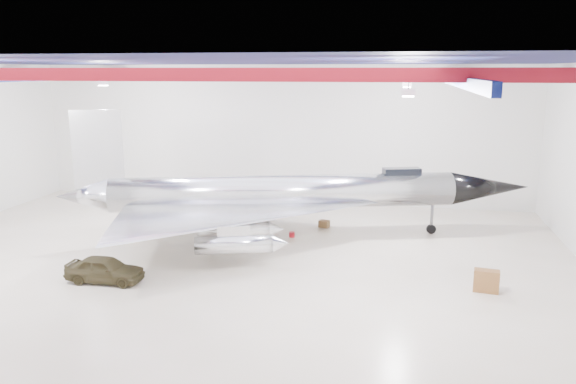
# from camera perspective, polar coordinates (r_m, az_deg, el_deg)

# --- Properties ---
(floor) EXTENTS (40.00, 40.00, 0.00)m
(floor) POSITION_cam_1_polar(r_m,az_deg,el_deg) (32.47, -6.81, -6.79)
(floor) COLOR #C3B49B
(floor) RESTS_ON ground
(wall_back) EXTENTS (40.00, 0.00, 40.00)m
(wall_back) POSITION_cam_1_polar(r_m,az_deg,el_deg) (45.45, -1.06, 5.89)
(wall_back) COLOR silver
(wall_back) RESTS_ON floor
(ceiling) EXTENTS (40.00, 40.00, 0.00)m
(ceiling) POSITION_cam_1_polar(r_m,az_deg,el_deg) (30.70, -7.34, 13.00)
(ceiling) COLOR #0A0F38
(ceiling) RESTS_ON wall_back
(ceiling_structure) EXTENTS (39.50, 29.50, 1.08)m
(ceiling_structure) POSITION_cam_1_polar(r_m,az_deg,el_deg) (30.70, -7.31, 11.74)
(ceiling_structure) COLOR maroon
(ceiling_structure) RESTS_ON ceiling
(jet_aircraft) EXTENTS (29.52, 21.56, 8.25)m
(jet_aircraft) POSITION_cam_1_polar(r_m,az_deg,el_deg) (35.53, -0.45, -0.49)
(jet_aircraft) COLOR silver
(jet_aircraft) RESTS_ON floor
(jeep) EXTENTS (4.00, 1.70, 1.35)m
(jeep) POSITION_cam_1_polar(r_m,az_deg,el_deg) (30.20, -18.12, -7.46)
(jeep) COLOR #39321C
(jeep) RESTS_ON floor
(desk) EXTENTS (1.26, 0.75, 1.09)m
(desk) POSITION_cam_1_polar(r_m,az_deg,el_deg) (29.20, 19.50, -8.51)
(desk) COLOR brown
(desk) RESTS_ON floor
(crate_ply) EXTENTS (0.58, 0.49, 0.36)m
(crate_ply) POSITION_cam_1_polar(r_m,az_deg,el_deg) (37.61, -15.33, -4.19)
(crate_ply) COLOR olive
(crate_ply) RESTS_ON floor
(toolbox_red) EXTENTS (0.55, 0.50, 0.32)m
(toolbox_red) POSITION_cam_1_polar(r_m,az_deg,el_deg) (38.88, -4.15, -3.26)
(toolbox_red) COLOR #A9101C
(toolbox_red) RESTS_ON floor
(parts_bin) EXTENTS (0.79, 0.70, 0.47)m
(parts_bin) POSITION_cam_1_polar(r_m,az_deg,el_deg) (38.64, 3.69, -3.25)
(parts_bin) COLOR olive
(parts_bin) RESTS_ON floor
(crate_small) EXTENTS (0.40, 0.35, 0.24)m
(crate_small) POSITION_cam_1_polar(r_m,az_deg,el_deg) (41.90, -8.66, -2.28)
(crate_small) COLOR #59595B
(crate_small) RESTS_ON floor
(tool_chest) EXTENTS (0.41, 0.41, 0.34)m
(tool_chest) POSITION_cam_1_polar(r_m,az_deg,el_deg) (36.31, 0.39, -4.34)
(tool_chest) COLOR #A9101C
(tool_chest) RESTS_ON floor
(oil_barrel) EXTENTS (0.64, 0.58, 0.36)m
(oil_barrel) POSITION_cam_1_polar(r_m,az_deg,el_deg) (37.48, -1.65, -3.80)
(oil_barrel) COLOR olive
(oil_barrel) RESTS_ON floor
(spares_box) EXTENTS (0.52, 0.52, 0.36)m
(spares_box) POSITION_cam_1_polar(r_m,az_deg,el_deg) (39.55, -2.12, -2.94)
(spares_box) COLOR #59595B
(spares_box) RESTS_ON floor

